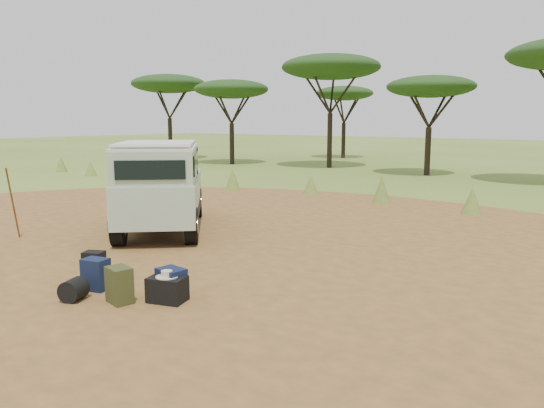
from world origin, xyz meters
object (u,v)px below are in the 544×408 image
Objects in this scene: backpack_navy at (96,274)px; hard_case at (167,289)px; duffel_navy at (172,284)px; backpack_olive at (119,285)px; safari_vehicle at (161,188)px; walking_staff at (13,204)px; backpack_black at (94,265)px.

backpack_navy is 1.37m from hard_case.
hard_case is at bearing -60.93° from duffel_navy.
backpack_olive reaches higher than hard_case.
safari_vehicle reaches higher than duffel_navy.
safari_vehicle is 3.32m from walking_staff.
walking_staff reaches higher than duffel_navy.
backpack_navy is at bearing -7.55° from safari_vehicle.
safari_vehicle is 9.52× the size of duffel_navy.
safari_vehicle is 4.67m from backpack_navy.
backpack_black is at bearing -172.36° from duffel_navy.
hard_case is (3.98, -3.46, -0.87)m from safari_vehicle.
safari_vehicle reaches higher than walking_staff.
backpack_black is at bearing 159.98° from hard_case.
backpack_navy is at bearing -154.92° from duffel_navy.
backpack_olive is 0.71m from hard_case.
safari_vehicle is 9.66× the size of backpack_black.
backpack_black is 0.71m from backpack_navy.
backpack_black is 1.88m from duffel_navy.
backpack_olive is at bearing -122.11° from duffel_navy.
duffel_navy is at bearing -37.36° from walking_staff.
backpack_olive reaches higher than duffel_navy.
backpack_navy is (2.65, -3.76, -0.81)m from safari_vehicle.
duffel_navy is at bearing -24.70° from backpack_black.
backpack_black is 0.85× the size of backpack_olive.
backpack_olive is (1.40, -0.55, 0.04)m from backpack_black.
hard_case is at bearing -0.80° from backpack_navy.
hard_case is at bearing 6.35° from safari_vehicle.
walking_staff is at bearing 179.41° from duffel_navy.
walking_staff is 4.16m from backpack_black.
backpack_black is 0.99× the size of duffel_navy.
duffel_navy is (1.88, 0.06, 0.00)m from backpack_black.
walking_staff is 5.63m from backpack_olive.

